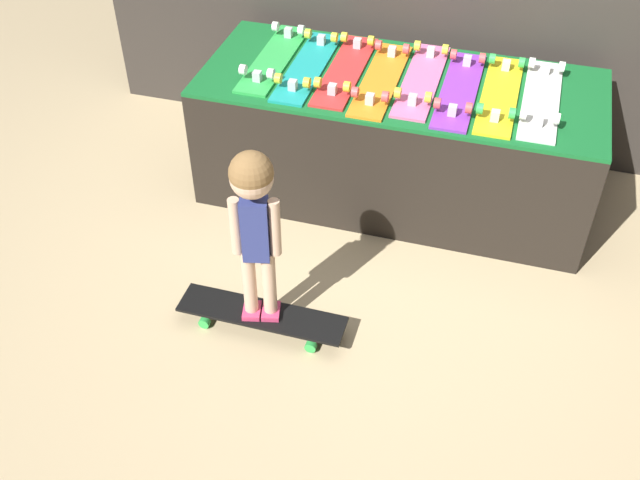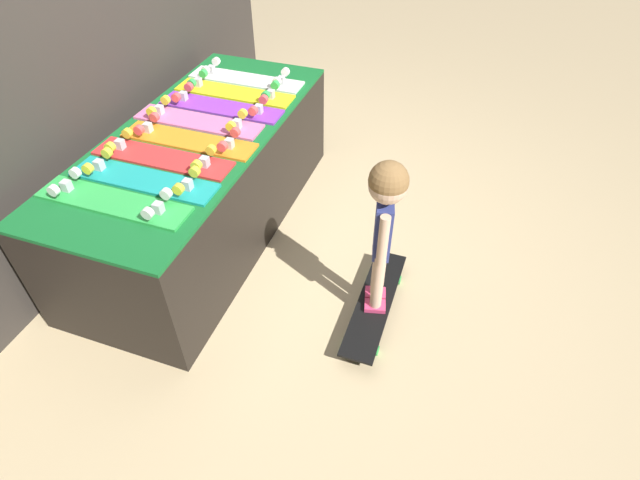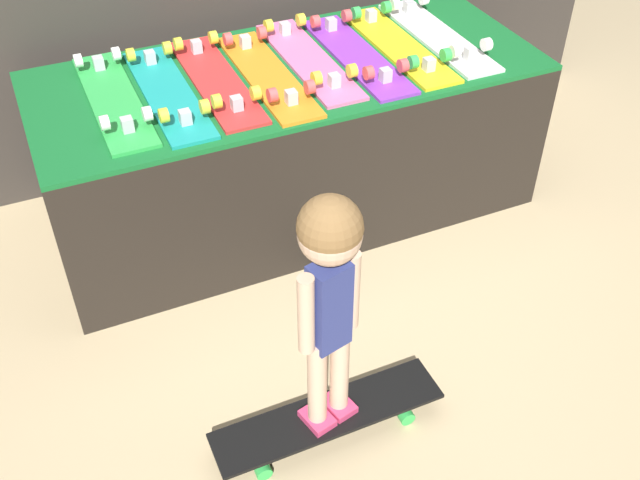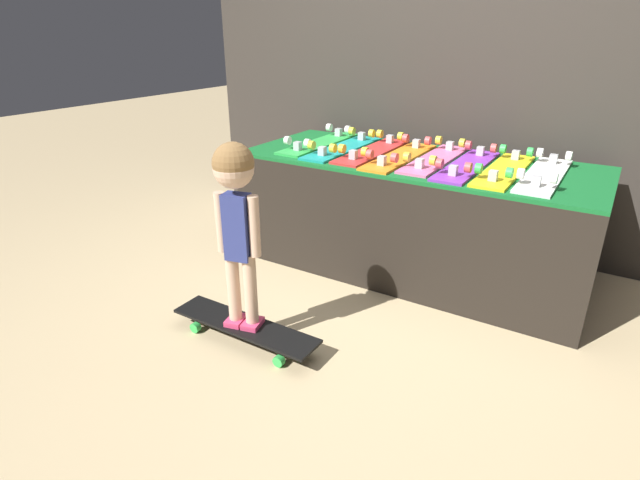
% 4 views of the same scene
% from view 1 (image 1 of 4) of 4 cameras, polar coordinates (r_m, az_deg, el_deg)
% --- Properties ---
extents(ground_plane, '(16.00, 16.00, 0.00)m').
position_cam_1_polar(ground_plane, '(3.89, 3.90, -0.72)').
color(ground_plane, tan).
extents(display_rack, '(2.06, 0.85, 0.69)m').
position_cam_1_polar(display_rack, '(4.09, 5.86, 7.72)').
color(display_rack, black).
rests_on(display_rack, ground_plane).
extents(skateboard_green_on_rack, '(0.18, 0.77, 0.09)m').
position_cam_1_polar(skateboard_green_on_rack, '(4.08, -3.55, 13.73)').
color(skateboard_green_on_rack, green).
rests_on(skateboard_green_on_rack, display_rack).
extents(skateboard_teal_on_rack, '(0.18, 0.77, 0.09)m').
position_cam_1_polar(skateboard_teal_on_rack, '(4.00, -0.95, 13.17)').
color(skateboard_teal_on_rack, teal).
rests_on(skateboard_teal_on_rack, display_rack).
extents(skateboard_red_on_rack, '(0.18, 0.77, 0.09)m').
position_cam_1_polar(skateboard_red_on_rack, '(3.96, 1.95, 12.90)').
color(skateboard_red_on_rack, red).
rests_on(skateboard_red_on_rack, display_rack).
extents(skateboard_orange_on_rack, '(0.18, 0.77, 0.09)m').
position_cam_1_polar(skateboard_orange_on_rack, '(3.89, 4.69, 12.20)').
color(skateboard_orange_on_rack, orange).
rests_on(skateboard_orange_on_rack, display_rack).
extents(skateboard_pink_on_rack, '(0.18, 0.77, 0.09)m').
position_cam_1_polar(skateboard_pink_on_rack, '(3.91, 7.76, 12.09)').
color(skateboard_pink_on_rack, pink).
rests_on(skateboard_pink_on_rack, display_rack).
extents(skateboard_purple_on_rack, '(0.18, 0.77, 0.09)m').
position_cam_1_polar(skateboard_purple_on_rack, '(3.85, 10.59, 11.30)').
color(skateboard_purple_on_rack, purple).
rests_on(skateboard_purple_on_rack, display_rack).
extents(skateboard_yellow_on_rack, '(0.18, 0.77, 0.09)m').
position_cam_1_polar(skateboard_yellow_on_rack, '(3.85, 13.57, 10.83)').
color(skateboard_yellow_on_rack, yellow).
rests_on(skateboard_yellow_on_rack, display_rack).
extents(skateboard_white_on_rack, '(0.18, 0.77, 0.09)m').
position_cam_1_polar(skateboard_white_on_rack, '(3.87, 16.53, 10.36)').
color(skateboard_white_on_rack, white).
rests_on(skateboard_white_on_rack, display_rack).
extents(skateboard_on_floor, '(0.78, 0.18, 0.09)m').
position_cam_1_polar(skateboard_on_floor, '(3.46, -4.45, -5.75)').
color(skateboard_on_floor, black).
rests_on(skateboard_on_floor, ground_plane).
extents(child, '(0.21, 0.18, 0.88)m').
position_cam_1_polar(child, '(3.02, -5.07, 2.44)').
color(child, '#E03D6B').
rests_on(child, skateboard_on_floor).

